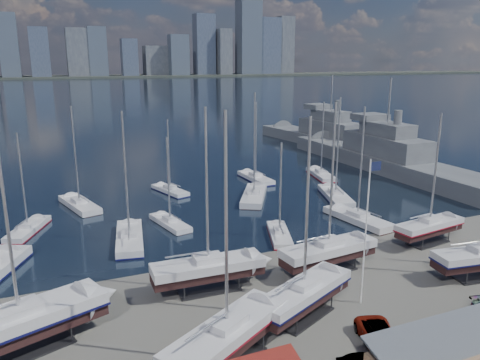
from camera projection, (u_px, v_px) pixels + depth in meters
name	position (u px, v px, depth m)	size (l,w,h in m)	color
ground	(332.00, 291.00, 41.33)	(1400.00, 1400.00, 0.00)	#605E59
water	(72.00, 91.00, 317.41)	(1400.00, 600.00, 0.40)	#172135
far_shore	(56.00, 77.00, 548.63)	(1400.00, 80.00, 2.20)	#2D332D
skyline	(45.00, 43.00, 530.67)	(639.14, 43.80, 107.69)	#475166
sailboat_cradle_0	(20.00, 323.00, 32.17)	(12.29, 7.16, 18.94)	#2D2D33
sailboat_cradle_1	(227.00, 335.00, 30.95)	(10.60, 7.89, 16.98)	#2D2D33
sailboat_cradle_2	(208.00, 268.00, 41.02)	(10.01, 3.14, 16.18)	#2D2D33
sailboat_cradle_3	(304.00, 293.00, 36.63)	(10.11, 6.63, 15.94)	#2D2D33
sailboat_cradle_4	(328.00, 251.00, 44.79)	(10.17, 3.78, 16.20)	#2D2D33
sailboat_cradle_6	(429.00, 226.00, 51.67)	(9.11, 3.63, 14.45)	#2D2D33
sailboat_moored_1	(28.00, 230.00, 55.37)	(5.44, 8.57, 12.45)	black
sailboat_moored_2	(80.00, 206.00, 64.53)	(5.13, 10.08, 14.66)	black
sailboat_moored_3	(130.00, 240.00, 52.33)	(4.64, 10.61, 15.34)	black
sailboat_moored_4	(170.00, 223.00, 57.53)	(3.64, 7.93, 11.55)	black
sailboat_moored_5	(170.00, 191.00, 71.94)	(4.35, 8.21, 11.82)	black
sailboat_moored_6	(279.00, 235.00, 53.65)	(4.74, 8.04, 11.61)	black
sailboat_moored_7	(254.00, 197.00, 68.62)	(8.02, 10.81, 16.24)	black
sailboat_moored_8	(256.00, 179.00, 79.36)	(2.95, 9.37, 13.86)	black
sailboat_moored_9	(358.00, 220.00, 58.90)	(4.06, 10.31, 15.15)	black
sailboat_moored_10	(335.00, 197.00, 68.71)	(6.06, 10.73, 15.47)	black
sailboat_moored_11	(321.00, 175.00, 81.73)	(4.56, 9.45, 13.62)	black
naval_ship_east	(385.00, 161.00, 87.12)	(8.17, 50.73, 18.56)	slate
naval_ship_west	(329.00, 140.00, 110.33)	(12.97, 47.16, 18.19)	slate
car_c	(381.00, 338.00, 33.06)	(2.44, 5.30, 1.47)	gray
flagpole	(367.00, 222.00, 37.57)	(1.09, 0.12, 12.35)	white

